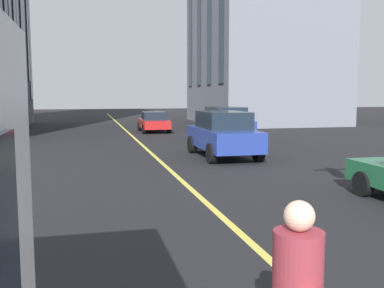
% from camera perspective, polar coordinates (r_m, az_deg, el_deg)
% --- Properties ---
extents(lane_centre_line, '(80.00, 0.16, 0.01)m').
position_cam_1_polar(lane_centre_line, '(20.99, -6.05, -0.57)').
color(lane_centre_line, '#D8C64C').
rests_on(lane_centre_line, ground_plane).
extents(car_red_oncoming, '(3.90, 1.89, 1.40)m').
position_cam_1_polar(car_red_oncoming, '(30.15, -5.02, 2.90)').
color(car_red_oncoming, '#B21E1E').
rests_on(car_red_oncoming, ground_plane).
extents(car_blue_trailing, '(4.70, 2.14, 1.88)m').
position_cam_1_polar(car_blue_trailing, '(24.72, 4.39, 2.75)').
color(car_blue_trailing, navy).
rests_on(car_blue_trailing, ground_plane).
extents(car_blue_mid, '(4.70, 2.14, 1.88)m').
position_cam_1_polar(car_blue_mid, '(17.96, 4.08, 1.36)').
color(car_blue_mid, navy).
rests_on(car_blue_mid, ground_plane).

